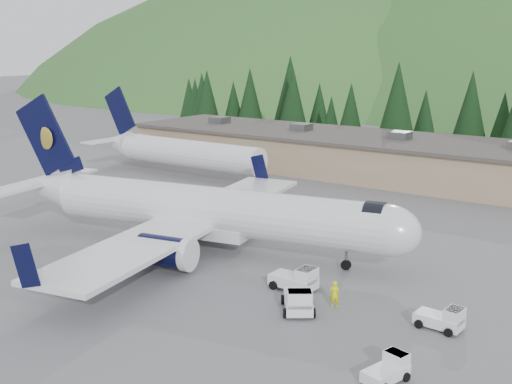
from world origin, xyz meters
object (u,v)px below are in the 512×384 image
(baggage_tug_b, at_px, (443,319))
(terminal_building, at_px, (364,154))
(baggage_tug_a, at_px, (297,280))
(second_airliner, at_px, (174,151))
(baggage_tug_d, at_px, (298,301))
(airliner, at_px, (202,211))
(ramp_worker, at_px, (334,294))
(baggage_tug_c, at_px, (389,369))

(baggage_tug_b, bearing_deg, terminal_building, 125.36)
(baggage_tug_a, relative_size, baggage_tug_b, 1.14)
(second_airliner, xyz_separation_m, baggage_tug_a, (35.33, -25.50, -2.53))
(baggage_tug_d, bearing_deg, baggage_tug_b, 72.91)
(airliner, relative_size, baggage_tug_d, 10.16)
(terminal_building, distance_m, ramp_worker, 46.72)
(baggage_tug_b, relative_size, baggage_tug_d, 0.78)
(baggage_tug_b, relative_size, ramp_worker, 1.61)
(baggage_tug_a, xyz_separation_m, terminal_building, (-15.42, 41.50, 1.83))
(terminal_building, height_order, ramp_worker, terminal_building)
(baggage_tug_c, bearing_deg, ramp_worker, 60.06)
(baggage_tug_a, bearing_deg, baggage_tug_c, -36.11)
(baggage_tug_c, xyz_separation_m, terminal_building, (-25.96, 49.39, 2.01))
(airliner, bearing_deg, baggage_tug_b, -20.77)
(baggage_tug_d, distance_m, ramp_worker, 2.61)
(baggage_tug_b, height_order, terminal_building, terminal_building)
(baggage_tug_b, height_order, baggage_tug_d, baggage_tug_d)
(airliner, relative_size, baggage_tug_c, 13.54)
(second_airliner, distance_m, baggage_tug_a, 43.65)
(baggage_tug_a, relative_size, ramp_worker, 1.84)
(airliner, xyz_separation_m, baggage_tug_a, (11.50, -3.28, -2.58))
(baggage_tug_c, distance_m, baggage_tug_d, 9.55)
(baggage_tug_b, xyz_separation_m, terminal_building, (-26.11, 41.78, 1.94))
(baggage_tug_c, xyz_separation_m, baggage_tug_d, (-8.37, 4.60, 0.20))
(baggage_tug_b, relative_size, baggage_tug_c, 1.04)
(second_airliner, bearing_deg, baggage_tug_c, -36.05)
(terminal_building, bearing_deg, baggage_tug_d, -68.56)
(baggage_tug_a, bearing_deg, baggage_tug_d, -55.89)
(airliner, distance_m, baggage_tug_d, 15.38)
(second_airliner, height_order, terminal_building, second_airliner)
(baggage_tug_b, bearing_deg, baggage_tug_c, -87.75)
(second_airliner, height_order, ramp_worker, second_airliner)
(baggage_tug_d, bearing_deg, airliner, -152.16)
(terminal_building, height_order, baggage_tug_d, terminal_building)
(baggage_tug_c, bearing_deg, baggage_tug_d, 75.62)
(airliner, height_order, baggage_tug_d, airliner)
(baggage_tug_d, bearing_deg, second_airliner, -164.03)
(second_airliner, distance_m, baggage_tug_d, 47.34)
(baggage_tug_d, height_order, ramp_worker, ramp_worker)
(airliner, height_order, baggage_tug_c, airliner)
(baggage_tug_a, bearing_deg, terminal_building, 111.06)
(baggage_tug_a, distance_m, terminal_building, 44.31)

